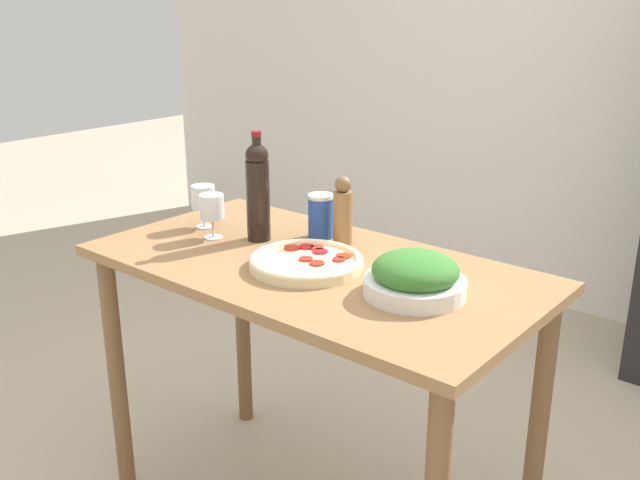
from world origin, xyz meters
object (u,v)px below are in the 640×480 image
wine_glass_near (212,209)px  pepper_mill (343,213)px  salad_bowl (415,277)px  salt_canister (321,216)px  wine_bottle (258,190)px  wine_glass_far (203,199)px  homemade_pizza (306,262)px

wine_glass_near → pepper_mill: pepper_mill is taller
salad_bowl → salt_canister: bearing=156.8°
wine_bottle → wine_glass_far: size_ratio=2.41×
wine_glass_far → pepper_mill: bearing=18.2°
wine_glass_far → homemade_pizza: (0.51, -0.07, -0.08)m
pepper_mill → homemade_pizza: (0.04, -0.22, -0.09)m
salad_bowl → salt_canister: size_ratio=1.87×
wine_glass_near → homemade_pizza: wine_glass_near is taller
wine_glass_far → homemade_pizza: bearing=-7.8°
homemade_pizza → salt_canister: size_ratio=2.29×
wine_glass_far → wine_glass_near: bearing=-28.7°
salad_bowl → wine_bottle: bearing=173.8°
wine_bottle → salad_bowl: wine_bottle is taller
wine_glass_far → salt_canister: size_ratio=1.01×
pepper_mill → wine_glass_near: bearing=-149.6°
pepper_mill → salad_bowl: pepper_mill is taller
pepper_mill → wine_glass_far: bearing=-161.8°
wine_bottle → salad_bowl: size_ratio=1.31×
homemade_pizza → salt_canister: bearing=120.9°
pepper_mill → homemade_pizza: size_ratio=0.67×
wine_glass_near → wine_glass_far: (-0.11, 0.06, -0.00)m
wine_bottle → wine_glass_far: (-0.23, -0.03, -0.07)m
wine_bottle → homemade_pizza: size_ratio=1.07×
wine_glass_near → homemade_pizza: bearing=-1.6°
wine_glass_far → pepper_mill: 0.49m
pepper_mill → salad_bowl: size_ratio=0.82×
wine_glass_near → salad_bowl: (0.75, 0.02, -0.05)m
pepper_mill → salt_canister: 0.11m
wine_glass_far → salad_bowl: 0.85m
wine_glass_near → pepper_mill: bearing=30.4°
wine_bottle → wine_glass_far: 0.24m
wine_glass_near → salt_canister: bearing=40.7°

